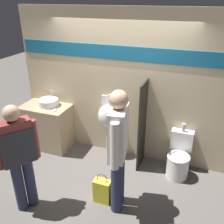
# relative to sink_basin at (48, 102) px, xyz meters

# --- Properties ---
(ground_plane) EXTENTS (16.00, 16.00, 0.00)m
(ground_plane) POSITION_rel_sink_basin_xyz_m (1.39, -0.34, -0.95)
(ground_plane) COLOR #5B5651
(display_wall) EXTENTS (3.92, 0.07, 2.70)m
(display_wall) POSITION_rel_sink_basin_xyz_m (1.39, 0.26, 0.41)
(display_wall) COLOR beige
(display_wall) RESTS_ON ground_plane
(sink_counter) EXTENTS (0.94, 0.57, 0.89)m
(sink_counter) POSITION_rel_sink_basin_xyz_m (-0.05, -0.06, -0.51)
(sink_counter) COLOR tan
(sink_counter) RESTS_ON ground_plane
(sink_basin) EXTENTS (0.38, 0.38, 0.27)m
(sink_basin) POSITION_rel_sink_basin_xyz_m (0.00, 0.00, 0.00)
(sink_basin) COLOR white
(sink_basin) RESTS_ON sink_counter
(cell_phone) EXTENTS (0.07, 0.14, 0.01)m
(cell_phone) POSITION_rel_sink_basin_xyz_m (0.23, -0.17, -0.06)
(cell_phone) COLOR #B7B7BC
(cell_phone) RESTS_ON sink_counter
(divider_near_counter) EXTENTS (0.03, 0.48, 1.59)m
(divider_near_counter) POSITION_rel_sink_basin_xyz_m (1.88, -0.01, -0.16)
(divider_near_counter) COLOR #28231E
(divider_near_counter) RESTS_ON ground_plane
(urinal_near_counter) EXTENTS (0.34, 0.31, 1.22)m
(urinal_near_counter) POSITION_rel_sink_basin_xyz_m (1.20, 0.08, -0.13)
(urinal_near_counter) COLOR silver
(urinal_near_counter) RESTS_ON ground_plane
(toilet) EXTENTS (0.39, 0.55, 0.90)m
(toilet) POSITION_rel_sink_basin_xyz_m (2.57, -0.06, -0.64)
(toilet) COLOR white
(toilet) RESTS_ON ground_plane
(person_in_vest) EXTENTS (0.42, 0.48, 1.63)m
(person_in_vest) POSITION_rel_sink_basin_xyz_m (0.58, -1.58, -0.01)
(person_in_vest) COLOR #282D4C
(person_in_vest) RESTS_ON ground_plane
(person_with_lanyard) EXTENTS (0.28, 0.63, 1.82)m
(person_with_lanyard) POSITION_rel_sink_basin_xyz_m (1.82, -1.11, 0.05)
(person_with_lanyard) COLOR #282D4C
(person_with_lanyard) RESTS_ON ground_plane
(shopping_bag) EXTENTS (0.26, 0.14, 0.50)m
(shopping_bag) POSITION_rel_sink_basin_xyz_m (1.59, -1.12, -0.76)
(shopping_bag) COLOR yellow
(shopping_bag) RESTS_ON ground_plane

